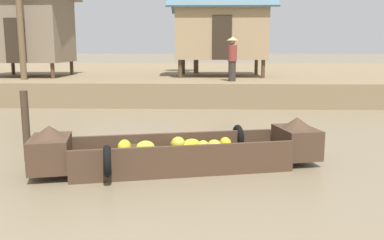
{
  "coord_description": "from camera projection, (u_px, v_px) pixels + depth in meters",
  "views": [
    {
      "loc": [
        1.11,
        -1.28,
        2.14
      ],
      "look_at": [
        0.81,
        7.1,
        0.68
      ],
      "focal_mm": 38.84,
      "sensor_mm": 36.0,
      "label": 1
    }
  ],
  "objects": [
    {
      "name": "banana_boat",
      "position": [
        180.0,
        151.0,
        7.42
      ],
      "size": [
        5.16,
        2.37,
        0.86
      ],
      "color": "#473323",
      "rests_on": "ground"
    },
    {
      "name": "riverbank_strip",
      "position": [
        188.0,
        77.0,
        24.49
      ],
      "size": [
        160.0,
        20.0,
        0.89
      ],
      "primitive_type": "cube",
      "color": "#7F6B4C",
      "rests_on": "ground"
    },
    {
      "name": "mooring_post",
      "position": [
        26.0,
        126.0,
        7.85
      ],
      "size": [
        0.14,
        0.14,
        1.35
      ],
      "primitive_type": "cylinder",
      "color": "#423323",
      "rests_on": "ground"
    },
    {
      "name": "vendor_person",
      "position": [
        232.0,
        57.0,
        15.57
      ],
      "size": [
        0.44,
        0.44,
        1.66
      ],
      "color": "#332D28",
      "rests_on": "riverbank_strip"
    },
    {
      "name": "stilt_house_mid_right",
      "position": [
        221.0,
        31.0,
        18.3
      ],
      "size": [
        4.58,
        3.33,
        3.84
      ],
      "color": "#4C3826",
      "rests_on": "riverbank_strip"
    },
    {
      "name": "ground_plane",
      "position": [
        167.0,
        126.0,
        11.52
      ],
      "size": [
        300.0,
        300.0,
        0.0
      ],
      "primitive_type": "plane",
      "color": "#7A6B51"
    },
    {
      "name": "stilt_house_mid_left",
      "position": [
        29.0,
        27.0,
        18.03
      ],
      "size": [
        3.9,
        3.34,
        4.16
      ],
      "color": "#4C3826",
      "rests_on": "riverbank_strip"
    }
  ]
}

